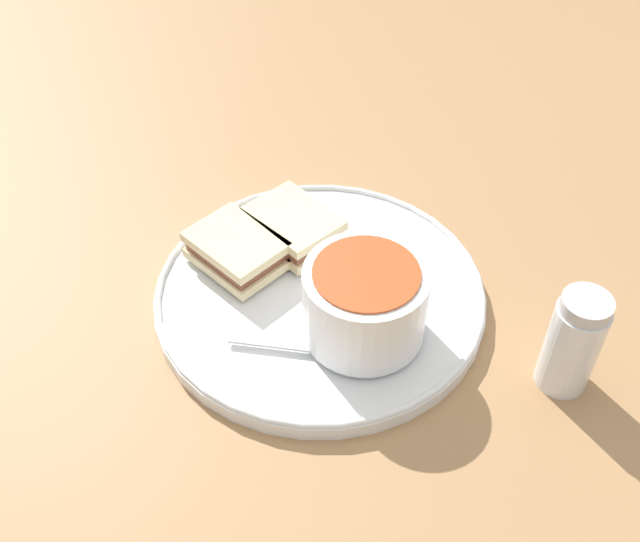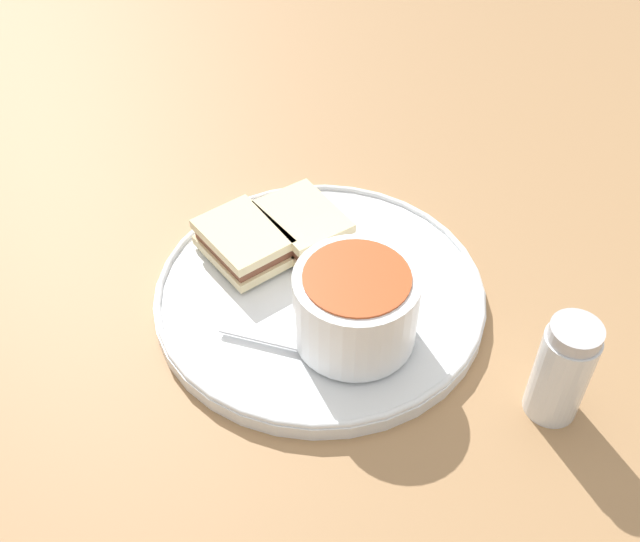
{
  "view_description": "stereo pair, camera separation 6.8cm",
  "coord_description": "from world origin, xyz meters",
  "views": [
    {
      "loc": [
        -0.14,
        -0.46,
        0.52
      ],
      "look_at": [
        0.0,
        0.0,
        0.04
      ],
      "focal_mm": 42.0,
      "sensor_mm": 36.0,
      "label": 1
    },
    {
      "loc": [
        -0.07,
        -0.47,
        0.52
      ],
      "look_at": [
        0.0,
        0.0,
        0.04
      ],
      "focal_mm": 42.0,
      "sensor_mm": 36.0,
      "label": 2
    }
  ],
  "objects": [
    {
      "name": "spoon",
      "position": [
        -0.01,
        -0.08,
        0.02
      ],
      "size": [
        0.11,
        0.07,
        0.01
      ],
      "rotation": [
        0.0,
        0.0,
        5.83
      ],
      "color": "silver",
      "rests_on": "plate"
    },
    {
      "name": "plate",
      "position": [
        0.0,
        0.0,
        0.01
      ],
      "size": [
        0.31,
        0.31,
        0.02
      ],
      "color": "white",
      "rests_on": "ground_plane"
    },
    {
      "name": "soup_bowl",
      "position": [
        0.02,
        -0.06,
        0.05
      ],
      "size": [
        0.11,
        0.11,
        0.07
      ],
      "color": "white",
      "rests_on": "plate"
    },
    {
      "name": "sandwich_half_far",
      "position": [
        -0.07,
        0.05,
        0.03
      ],
      "size": [
        0.1,
        0.11,
        0.03
      ],
      "rotation": [
        0.0,
        0.0,
        2.07
      ],
      "color": "beige",
      "rests_on": "plate"
    },
    {
      "name": "sandwich_half_near",
      "position": [
        -0.01,
        0.07,
        0.03
      ],
      "size": [
        0.09,
        0.1,
        0.03
      ],
      "rotation": [
        0.0,
        0.0,
        2.01
      ],
      "color": "beige",
      "rests_on": "plate"
    },
    {
      "name": "salt_shaker",
      "position": [
        0.17,
        -0.15,
        0.05
      ],
      "size": [
        0.04,
        0.04,
        0.1
      ],
      "color": "silver",
      "rests_on": "ground_plane"
    },
    {
      "name": "ground_plane",
      "position": [
        0.0,
        0.0,
        0.0
      ],
      "size": [
        2.4,
        2.4,
        0.0
      ],
      "primitive_type": "plane",
      "color": "#9E754C"
    }
  ]
}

